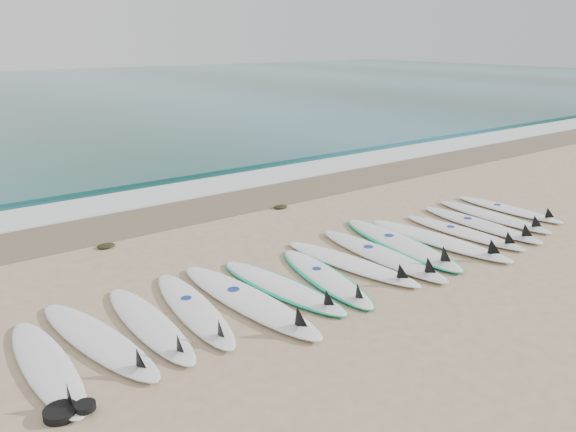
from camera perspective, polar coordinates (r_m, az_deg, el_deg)
ground at (r=8.83m, az=6.06°, el=-5.01°), size 120.00×120.00×0.00m
wet_sand_band at (r=11.98m, az=-7.27°, el=1.14°), size 120.00×1.80×0.01m
foam_band at (r=13.17m, az=-10.29°, el=2.58°), size 120.00×1.40×0.04m
wave_crest at (r=14.48m, az=-12.97°, el=3.92°), size 120.00×1.00×0.10m
surfboard_0 at (r=6.69m, az=-23.23°, el=-13.90°), size 0.49×2.32×0.30m
surfboard_1 at (r=6.98m, az=-18.60°, el=-11.89°), size 0.94×2.56×0.32m
surfboard_2 at (r=7.17m, az=-13.79°, el=-10.64°), size 0.52×2.39×0.31m
surfboard_3 at (r=7.42m, az=-9.45°, el=-9.32°), size 0.79×2.49×0.31m
surfboard_4 at (r=7.54m, az=-3.90°, el=-8.55°), size 0.82×2.93×0.37m
surfboard_5 at (r=7.95m, az=-0.55°, el=-7.21°), size 0.88×2.51×0.31m
surfboard_6 at (r=8.27m, az=3.88°, el=-6.22°), size 0.97×2.47×0.31m
surfboard_7 at (r=8.76m, az=6.65°, el=-4.82°), size 0.92×2.62×0.33m
surfboard_8 at (r=9.15m, az=9.67°, el=-3.92°), size 0.66×2.80×0.36m
surfboard_9 at (r=9.72m, az=11.42°, el=-2.75°), size 1.09×2.99×0.37m
surfboard_10 at (r=10.01m, az=15.22°, el=-2.37°), size 0.84×2.88×0.36m
surfboard_11 at (r=10.55m, az=17.58°, el=-1.60°), size 0.63×2.48×0.31m
surfboard_12 at (r=11.09m, az=19.13°, el=-0.80°), size 0.64×2.65×0.34m
surfboard_13 at (r=11.67m, az=20.25°, el=-0.03°), size 0.62×2.57×0.33m
surfboard_14 at (r=12.28m, az=21.66°, el=0.64°), size 0.51×2.37×0.30m
seaweed_near at (r=9.98m, az=-18.01°, el=-2.90°), size 0.31×0.24×0.06m
seaweed_far at (r=11.66m, az=-0.76°, el=0.95°), size 0.31×0.24×0.06m
leash_coil at (r=5.95m, az=-21.60°, el=-17.96°), size 0.46×0.36×0.11m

